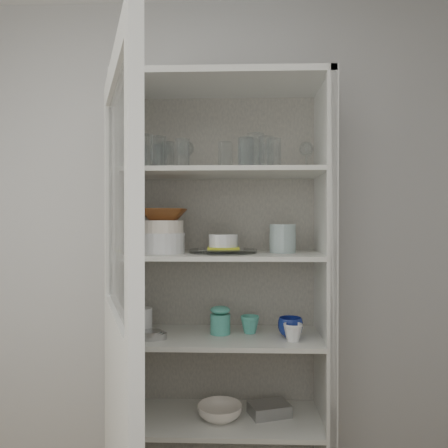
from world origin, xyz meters
The scene contains 36 objects.
wall_back centered at (0.00, 1.50, 1.30)m, with size 3.60×0.02×2.60m, color beige.
pantry_cabinet centered at (0.20, 1.34, 0.94)m, with size 1.00×0.45×2.10m.
cupboard_door centered at (-0.14, 0.63, 0.87)m, with size 0.36×0.86×2.00m.
tumbler_0 centered at (-0.16, 1.12, 1.74)m, with size 0.07×0.07×0.15m, color silver.
tumbler_1 centered at (-0.10, 1.15, 1.73)m, with size 0.07×0.07×0.14m, color silver.
tumbler_2 centered at (0.01, 1.15, 1.73)m, with size 0.07×0.07×0.13m, color silver.
tumbler_3 centered at (0.30, 1.12, 1.73)m, with size 0.06×0.06×0.13m, color silver.
tumbler_4 centered at (0.40, 1.13, 1.73)m, with size 0.07×0.07×0.14m, color silver.
tumbler_5 centered at (0.31, 1.13, 1.73)m, with size 0.07×0.07×0.13m, color silver.
tumbler_6 centered at (0.43, 1.14, 1.73)m, with size 0.07×0.07×0.13m, color silver.
tumbler_7 centered at (-0.21, 1.27, 1.73)m, with size 0.07×0.07×0.13m, color silver.
tumbler_8 centered at (-0.11, 1.28, 1.73)m, with size 0.07×0.07×0.13m, color silver.
tumbler_9 centered at (-0.07, 1.26, 1.73)m, with size 0.07×0.07×0.14m, color silver.
tumbler_10 centered at (0.21, 1.30, 1.73)m, with size 0.07×0.07×0.15m, color silver.
tumbler_11 centered at (0.34, 1.25, 1.74)m, with size 0.07×0.07×0.15m, color silver.
goblet_0 centered at (-0.12, 1.40, 1.75)m, with size 0.08×0.08×0.19m, color silver, non-canonical shape.
goblet_1 centered at (0.00, 1.39, 1.75)m, with size 0.08×0.08×0.19m, color silver, non-canonical shape.
goblet_2 centered at (0.40, 1.35, 1.74)m, with size 0.07×0.07×0.15m, color silver, non-canonical shape.
goblet_3 centered at (0.61, 1.34, 1.74)m, with size 0.07×0.07×0.17m, color silver, non-canonical shape.
plate_stack_front centered at (-0.09, 1.24, 1.31)m, with size 0.21×0.21×0.10m, color white.
plate_stack_back centered at (-0.18, 1.38, 1.32)m, with size 0.23×0.23×0.11m, color white.
cream_bowl centered at (-0.09, 1.24, 1.39)m, with size 0.20×0.20×0.06m, color white.
terracotta_bowl centered at (-0.09, 1.24, 1.45)m, with size 0.23×0.23×0.06m, color #623012.
glass_platter centered at (0.20, 1.27, 1.27)m, with size 0.33×0.33×0.02m, color silver.
yellow_trivet centered at (0.20, 1.27, 1.28)m, with size 0.15×0.15×0.01m, color yellow.
white_ramekin centered at (0.20, 1.27, 1.32)m, with size 0.14×0.14×0.06m, color white.
grey_bowl_stack centered at (0.49, 1.29, 1.33)m, with size 0.13×0.13×0.14m, color #9EB3B2.
mug_blue centered at (0.52, 1.24, 0.91)m, with size 0.12×0.12×0.09m, color navy.
mug_teal centered at (0.33, 1.30, 0.90)m, with size 0.09×0.09×0.09m, color teal.
mug_white centered at (0.52, 1.16, 0.90)m, with size 0.09×0.09×0.08m, color white.
teal_jar centered at (0.18, 1.28, 0.92)m, with size 0.10×0.10×0.12m.
measuring_cups centered at (-0.14, 1.18, 0.88)m, with size 0.10×0.10×0.04m, color #A9A9AB.
white_canister centered at (-0.21, 1.29, 0.92)m, with size 0.11×0.11×0.12m, color white.
cream_dish centered at (0.18, 1.24, 0.50)m, with size 0.22×0.22×0.07m, color white.
tin_box centered at (0.42, 1.29, 0.49)m, with size 0.19×0.13×0.06m, color #969696.
tumbler_12 centered at (0.35, 1.15, 1.74)m, with size 0.08×0.08×0.16m, color silver.
Camera 1 is at (0.27, -0.85, 1.42)m, focal length 35.00 mm.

